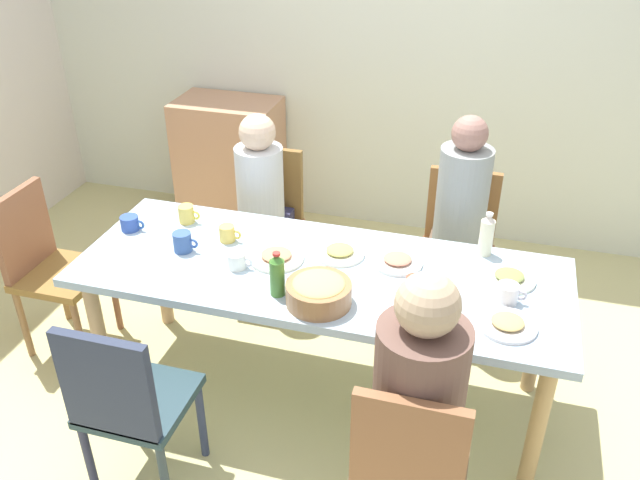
# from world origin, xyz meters

# --- Properties ---
(ground_plane) EXTENTS (6.08, 6.08, 0.00)m
(ground_plane) POSITION_xyz_m (0.00, 0.00, 0.00)
(ground_plane) COLOR #C6BE81
(wall_back) EXTENTS (5.31, 0.12, 2.60)m
(wall_back) POSITION_xyz_m (0.00, 1.87, 1.30)
(wall_back) COLOR silver
(wall_back) RESTS_ON ground_plane
(dining_table) EXTENTS (2.22, 0.82, 0.73)m
(dining_table) POSITION_xyz_m (0.00, 0.00, 0.66)
(dining_table) COLOR #A9C2D4
(dining_table) RESTS_ON ground_plane
(chair_0) EXTENTS (0.40, 0.40, 0.90)m
(chair_0) POSITION_xyz_m (0.55, -0.79, 0.51)
(chair_0) COLOR olive
(chair_0) RESTS_ON ground_plane
(person_0) EXTENTS (0.32, 0.32, 1.25)m
(person_0) POSITION_xyz_m (0.55, -0.70, 0.75)
(person_0) COLOR #463B42
(person_0) RESTS_ON ground_plane
(chair_1) EXTENTS (0.40, 0.40, 0.90)m
(chair_1) POSITION_xyz_m (0.55, 0.79, 0.51)
(chair_1) COLOR brown
(chair_1) RESTS_ON ground_plane
(person_1) EXTENTS (0.30, 0.30, 1.27)m
(person_1) POSITION_xyz_m (0.55, 0.70, 0.74)
(person_1) COLOR brown
(person_1) RESTS_ON ground_plane
(chair_2) EXTENTS (0.40, 0.40, 0.90)m
(chair_2) POSITION_xyz_m (-1.49, 0.00, 0.51)
(chair_2) COLOR olive
(chair_2) RESTS_ON ground_plane
(chair_3) EXTENTS (0.40, 0.40, 0.90)m
(chair_3) POSITION_xyz_m (-0.55, 0.79, 0.51)
(chair_3) COLOR brown
(chair_3) RESTS_ON ground_plane
(person_3) EXTENTS (0.30, 0.30, 1.16)m
(person_3) POSITION_xyz_m (-0.55, 0.70, 0.69)
(person_3) COLOR #252B50
(person_3) RESTS_ON ground_plane
(chair_4) EXTENTS (0.40, 0.40, 0.90)m
(chair_4) POSITION_xyz_m (-0.55, -0.79, 0.51)
(chair_4) COLOR #253D45
(chair_4) RESTS_ON ground_plane
(plate_0) EXTENTS (0.24, 0.24, 0.04)m
(plate_0) POSITION_xyz_m (0.51, -0.20, 0.75)
(plate_0) COLOR silver
(plate_0) RESTS_ON dining_table
(plate_1) EXTENTS (0.24, 0.24, 0.04)m
(plate_1) POSITION_xyz_m (0.83, -0.20, 0.75)
(plate_1) COLOR silver
(plate_1) RESTS_ON dining_table
(plate_2) EXTENTS (0.23, 0.23, 0.04)m
(plate_2) POSITION_xyz_m (0.33, 0.14, 0.75)
(plate_2) COLOR silver
(plate_2) RESTS_ON dining_table
(plate_3) EXTENTS (0.23, 0.23, 0.04)m
(plate_3) POSITION_xyz_m (0.82, 0.14, 0.75)
(plate_3) COLOR silver
(plate_3) RESTS_ON dining_table
(plate_4) EXTENTS (0.23, 0.23, 0.04)m
(plate_4) POSITION_xyz_m (0.06, 0.14, 0.75)
(plate_4) COLOR white
(plate_4) RESTS_ON dining_table
(plate_5) EXTENTS (0.26, 0.26, 0.04)m
(plate_5) POSITION_xyz_m (-0.21, 0.02, 0.75)
(plate_5) COLOR silver
(plate_5) RESTS_ON dining_table
(bowl_0) EXTENTS (0.27, 0.27, 0.12)m
(bowl_0) POSITION_xyz_m (0.07, -0.25, 0.79)
(bowl_0) COLOR #9C6D44
(bowl_0) RESTS_ON dining_table
(cup_0) EXTENTS (0.13, 0.09, 0.07)m
(cup_0) POSITION_xyz_m (-1.00, 0.08, 0.77)
(cup_0) COLOR #314FA3
(cup_0) RESTS_ON dining_table
(cup_1) EXTENTS (0.12, 0.08, 0.07)m
(cup_1) POSITION_xyz_m (-0.36, -0.10, 0.77)
(cup_1) COLOR white
(cup_1) RESTS_ON dining_table
(cup_2) EXTENTS (0.11, 0.07, 0.08)m
(cup_2) POSITION_xyz_m (-0.50, 0.12, 0.77)
(cup_2) COLOR #E6C355
(cup_2) RESTS_ON dining_table
(cup_3) EXTENTS (0.12, 0.09, 0.10)m
(cup_3) POSITION_xyz_m (-0.66, -0.03, 0.78)
(cup_3) COLOR #385894
(cup_3) RESTS_ON dining_table
(cup_4) EXTENTS (0.13, 0.09, 0.08)m
(cup_4) POSITION_xyz_m (0.82, -0.03, 0.78)
(cup_4) COLOR white
(cup_4) RESTS_ON dining_table
(cup_5) EXTENTS (0.11, 0.08, 0.09)m
(cup_5) POSITION_xyz_m (-0.77, 0.23, 0.78)
(cup_5) COLOR #DFC253
(cup_5) RESTS_ON dining_table
(cup_6) EXTENTS (0.11, 0.07, 0.08)m
(cup_6) POSITION_xyz_m (0.44, -0.08, 0.78)
(cup_6) COLOR #CC4A35
(cup_6) RESTS_ON dining_table
(bottle_0) EXTENTS (0.06, 0.06, 0.21)m
(bottle_0) POSITION_xyz_m (-0.12, -0.24, 0.83)
(bottle_0) COLOR #43772E
(bottle_0) RESTS_ON dining_table
(bottle_1) EXTENTS (0.07, 0.07, 0.22)m
(bottle_1) POSITION_xyz_m (0.70, 0.34, 0.84)
(bottle_1) COLOR #EEEAC3
(bottle_1) RESTS_ON dining_table
(side_cabinet) EXTENTS (0.70, 0.44, 0.90)m
(side_cabinet) POSITION_xyz_m (-1.12, 1.57, 0.45)
(side_cabinet) COLOR tan
(side_cabinet) RESTS_ON ground_plane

